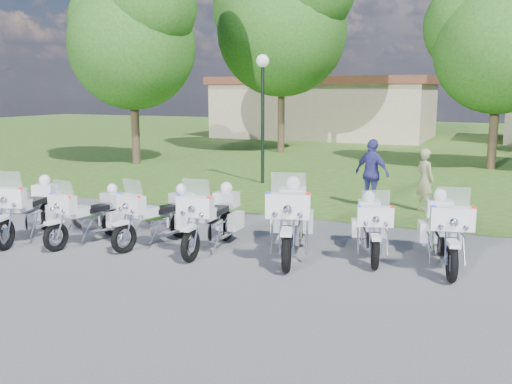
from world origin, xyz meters
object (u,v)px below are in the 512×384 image
at_px(motorcycle_1, 90,215).
at_px(bystander_c, 372,174).
at_px(motorcycle_3, 212,218).
at_px(motorcycle_5, 371,226).
at_px(motorcycle_0, 29,208).
at_px(motorcycle_6, 444,230).
at_px(lamp_post, 263,87).
at_px(motorcycle_4, 291,219).
at_px(bystander_a, 425,180).
at_px(motorcycle_2, 158,215).

distance_m(motorcycle_1, bystander_c, 7.72).
xyz_separation_m(motorcycle_3, motorcycle_5, (3.09, 0.83, -0.05)).
bearing_deg(motorcycle_5, motorcycle_0, -4.32).
height_order(motorcycle_6, lamp_post, lamp_post).
xyz_separation_m(motorcycle_4, lamp_post, (-4.02, 7.94, 2.58)).
relative_size(motorcycle_4, lamp_post, 0.58).
bearing_deg(motorcycle_3, lamp_post, -76.69).
relative_size(motorcycle_1, lamp_post, 0.48).
bearing_deg(motorcycle_6, bystander_c, -77.18).
relative_size(motorcycle_3, motorcycle_5, 1.13).
xyz_separation_m(motorcycle_3, lamp_post, (-2.39, 8.16, 2.66)).
bearing_deg(motorcycle_1, motorcycle_4, -160.60).
relative_size(motorcycle_1, motorcycle_3, 0.91).
bearing_deg(motorcycle_4, motorcycle_1, -6.50).
distance_m(motorcycle_0, motorcycle_1, 1.46).
distance_m(motorcycle_3, lamp_post, 8.91).
xyz_separation_m(motorcycle_1, bystander_a, (6.12, 6.15, 0.25)).
xyz_separation_m(motorcycle_2, lamp_post, (-1.16, 8.28, 2.70)).
distance_m(motorcycle_1, motorcycle_4, 4.37).
height_order(motorcycle_5, motorcycle_6, motorcycle_6).
distance_m(bystander_a, bystander_c, 1.42).
relative_size(motorcycle_1, motorcycle_6, 0.90).
xyz_separation_m(motorcycle_5, bystander_c, (-1.05, 4.72, 0.35)).
height_order(motorcycle_4, bystander_a, motorcycle_4).
bearing_deg(lamp_post, motorcycle_2, -82.02).
height_order(motorcycle_4, bystander_c, bystander_c).
bearing_deg(motorcycle_4, motorcycle_3, -9.22).
bearing_deg(motorcycle_1, motorcycle_0, 20.09).
bearing_deg(motorcycle_4, motorcycle_0, -6.33).
bearing_deg(motorcycle_4, motorcycle_2, -10.23).
bearing_deg(bystander_a, motorcycle_5, 128.63).
distance_m(motorcycle_0, motorcycle_3, 4.18).
bearing_deg(motorcycle_2, motorcycle_1, 32.35).
xyz_separation_m(motorcycle_2, motorcycle_3, (1.23, 0.12, 0.04)).
height_order(motorcycle_3, bystander_c, bystander_c).
bearing_deg(motorcycle_4, motorcycle_6, 174.18).
bearing_deg(motorcycle_0, lamp_post, -116.39).
height_order(lamp_post, bystander_c, lamp_post).
distance_m(motorcycle_3, motorcycle_4, 1.64).
relative_size(motorcycle_0, bystander_c, 1.22).
bearing_deg(bystander_a, motorcycle_6, 144.84).
xyz_separation_m(bystander_a, bystander_c, (-1.42, -0.03, 0.10)).
relative_size(motorcycle_6, lamp_post, 0.53).
height_order(motorcycle_5, bystander_c, bystander_c).
bearing_deg(bystander_c, motorcycle_3, 95.22).
relative_size(motorcycle_1, bystander_c, 1.12).
relative_size(lamp_post, bystander_c, 2.33).
height_order(motorcycle_4, motorcycle_5, motorcycle_4).
height_order(lamp_post, bystander_a, lamp_post).
bearing_deg(bystander_a, motorcycle_3, 101.24).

